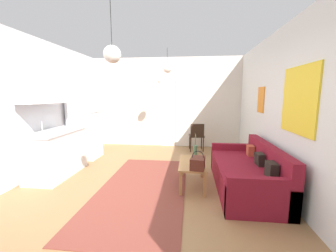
{
  "coord_description": "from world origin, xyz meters",
  "views": [
    {
      "loc": [
        0.79,
        -3.12,
        1.62
      ],
      "look_at": [
        0.29,
        1.4,
        0.93
      ],
      "focal_mm": 22.2,
      "sensor_mm": 36.0,
      "label": 1
    }
  ],
  "objects": [
    {
      "name": "pendant_lamp_far",
      "position": [
        0.19,
        2.13,
        2.26
      ],
      "size": [
        0.23,
        0.23,
        0.6
      ],
      "color": "black"
    },
    {
      "name": "handbag",
      "position": [
        0.91,
        0.15,
        0.53
      ],
      "size": [
        0.26,
        0.32,
        0.3
      ],
      "color": "#512319",
      "rests_on": "coffee_table"
    },
    {
      "name": "bamboo_vase",
      "position": [
        0.88,
        0.68,
        0.56
      ],
      "size": [
        0.07,
        0.07,
        0.47
      ],
      "color": "#47704C",
      "rests_on": "coffee_table"
    },
    {
      "name": "area_rug",
      "position": [
        -0.02,
        0.24,
        0.01
      ],
      "size": [
        1.46,
        3.07,
        0.01
      ],
      "primitive_type": "cube",
      "color": "brown",
      "rests_on": "ground_plane"
    },
    {
      "name": "couch",
      "position": [
        1.8,
        0.44,
        0.26
      ],
      "size": [
        0.93,
        1.97,
        0.78
      ],
      "color": "maroon",
      "rests_on": "ground_plane"
    },
    {
      "name": "coffee_table",
      "position": [
        0.84,
        0.46,
        0.37
      ],
      "size": [
        0.47,
        0.9,
        0.43
      ],
      "color": "#A87542",
      "rests_on": "ground_plane"
    },
    {
      "name": "wall_back",
      "position": [
        0.01,
        3.4,
        1.36
      ],
      "size": [
        4.76,
        0.13,
        2.75
      ],
      "color": "silver",
      "rests_on": "ground_plane"
    },
    {
      "name": "accent_chair",
      "position": [
        0.97,
        2.82,
        0.47
      ],
      "size": [
        0.46,
        0.44,
        0.81
      ],
      "rotation": [
        0.0,
        0.0,
        3.24
      ],
      "color": "black",
      "rests_on": "ground_plane"
    },
    {
      "name": "wall_left",
      "position": [
        -2.33,
        0.0,
        1.38
      ],
      "size": [
        0.12,
        6.91,
        2.75
      ],
      "color": "silver",
      "rests_on": "ground_plane"
    },
    {
      "name": "ground_plane",
      "position": [
        0.0,
        0.0,
        -0.05
      ],
      "size": [
        5.16,
        7.31,
        0.1
      ],
      "primitive_type": "cube",
      "color": "#996D44"
    },
    {
      "name": "wall_right",
      "position": [
        2.33,
        0.0,
        1.38
      ],
      "size": [
        0.12,
        6.91,
        2.75
      ],
      "color": "silver",
      "rests_on": "ground_plane"
    },
    {
      "name": "refrigerator",
      "position": [
        -1.9,
        1.85,
        0.83
      ],
      "size": [
        0.67,
        0.6,
        1.67
      ],
      "color": "white",
      "rests_on": "ground_plane"
    },
    {
      "name": "pendant_lamp_near",
      "position": [
        -0.15,
        -0.65,
        2.09
      ],
      "size": [
        0.21,
        0.21,
        0.76
      ],
      "color": "black"
    },
    {
      "name": "kitchen_counter",
      "position": [
        -1.91,
        0.64,
        0.74
      ],
      "size": [
        0.65,
        1.26,
        2.02
      ],
      "color": "silver",
      "rests_on": "ground_plane"
    }
  ]
}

